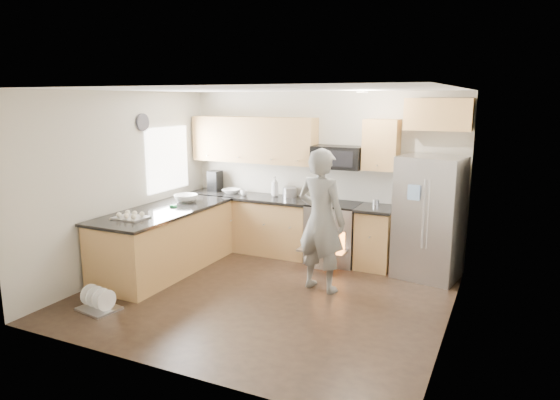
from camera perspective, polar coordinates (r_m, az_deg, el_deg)
The scene contains 8 objects.
ground at distance 6.56m, azimuth -1.84°, elevation -10.85°, with size 4.50×4.50×0.00m, color black.
room_shell at distance 6.15m, azimuth -2.18°, elevation 3.85°, with size 4.54×4.04×2.62m.
back_cabinet_run at distance 8.04m, azimuth 0.06°, elevation 0.56°, with size 4.45×0.64×2.50m.
peninsula at distance 7.51m, azimuth -12.99°, elevation -4.45°, with size 0.96×2.36×1.04m.
stove_range at distance 7.70m, azimuth 6.20°, elevation -2.19°, with size 0.76×0.97×1.79m.
refrigerator at distance 7.25m, azimuth 16.66°, elevation -1.98°, with size 0.94×0.79×1.72m.
person at distance 6.50m, azimuth 4.72°, elevation -2.34°, with size 0.69×0.45×1.89m, color gray.
dish_rack at distance 6.50m, azimuth -20.02°, elevation -11.06°, with size 0.52×0.44×0.29m.
Camera 1 is at (2.77, -5.39, 2.50)m, focal length 32.00 mm.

